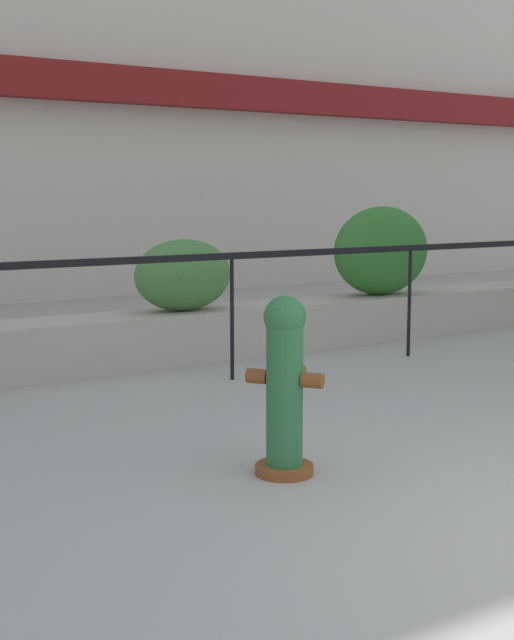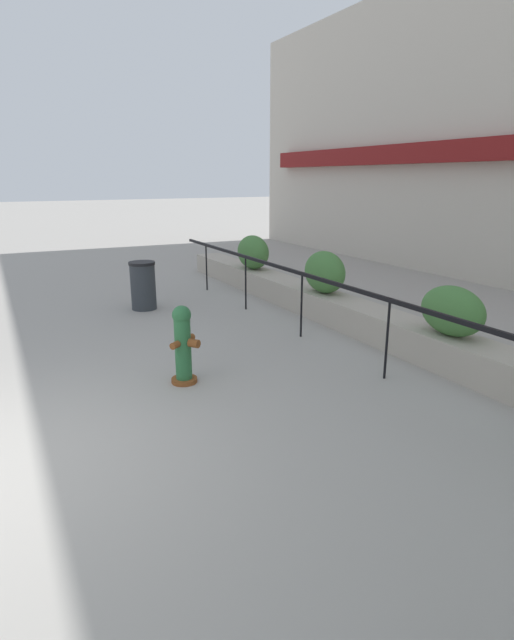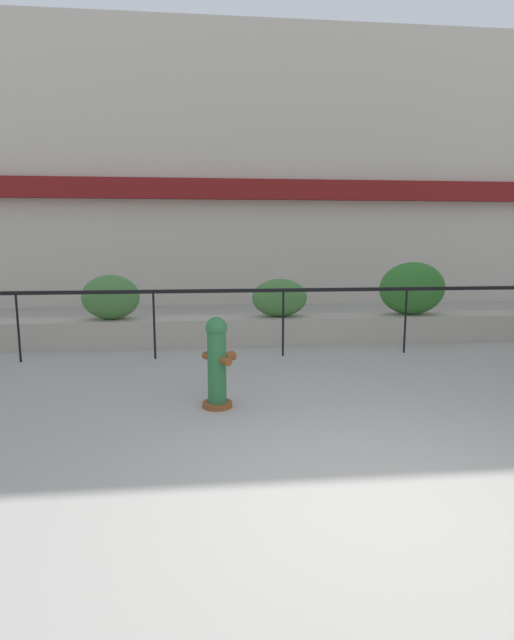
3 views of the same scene
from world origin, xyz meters
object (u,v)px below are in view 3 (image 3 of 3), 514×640
at_px(hedge_bush_3, 412,288).
at_px(fire_hydrant, 217,361).
at_px(hedge_bush_1, 111,297).
at_px(hedge_bush_2, 280,298).

xyz_separation_m(hedge_bush_3, fire_hydrant, (-3.89, -3.61, -0.46)).
relative_size(hedge_bush_1, hedge_bush_2, 0.99).
relative_size(hedge_bush_2, fire_hydrant, 0.97).
relative_size(hedge_bush_1, fire_hydrant, 0.97).
bearing_deg(hedge_bush_3, hedge_bush_1, 180.00).
relative_size(hedge_bush_3, fire_hydrant, 1.21).
height_order(hedge_bush_2, hedge_bush_3, hedge_bush_3).
bearing_deg(hedge_bush_1, hedge_bush_2, 0.00).
bearing_deg(hedge_bush_1, hedge_bush_3, 0.00).
bearing_deg(hedge_bush_3, fire_hydrant, -137.17).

